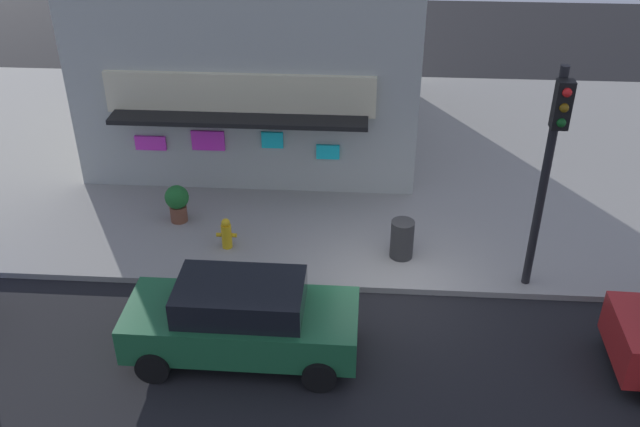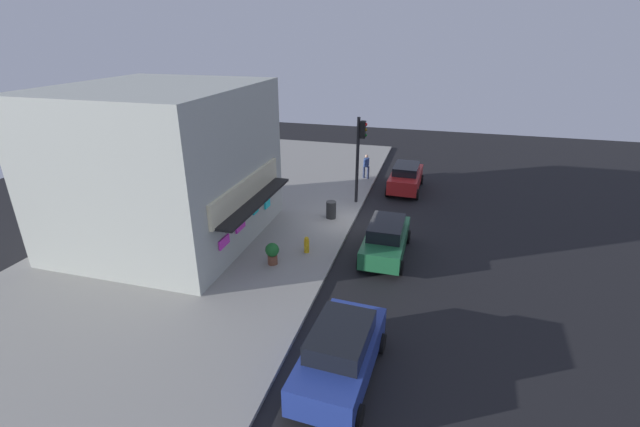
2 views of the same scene
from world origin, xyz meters
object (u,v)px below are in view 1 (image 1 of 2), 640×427
Objects in this scene: fire_hydrant at (226,234)px; traffic_light at (551,155)px; parked_car_green at (242,319)px; potted_plant_by_doorway at (177,201)px; trash_can at (402,239)px.

traffic_light is at bearing -8.72° from fire_hydrant.
traffic_light is at bearing 22.27° from parked_car_green.
parked_car_green is at bearing -157.73° from traffic_light.
traffic_light reaches higher than potted_plant_by_doorway.
parked_car_green is (2.37, -4.56, 0.15)m from potted_plant_by_doorway.
fire_hydrant is (-6.83, 1.05, -2.82)m from traffic_light.
potted_plant_by_doorway is (-5.54, 1.21, 0.09)m from trash_can.
traffic_light is 3.96m from trash_can.
trash_can is 5.67m from potted_plant_by_doorway.
traffic_light is at bearing -19.11° from trash_can.
parked_car_green is at bearing -62.53° from potted_plant_by_doorway.
potted_plant_by_doorway reaches higher than trash_can.
potted_plant_by_doorway is at bearing 167.69° from trash_can.
potted_plant_by_doorway is (-1.42, 1.10, 0.18)m from fire_hydrant.
trash_can is (4.11, -0.11, 0.09)m from fire_hydrant.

